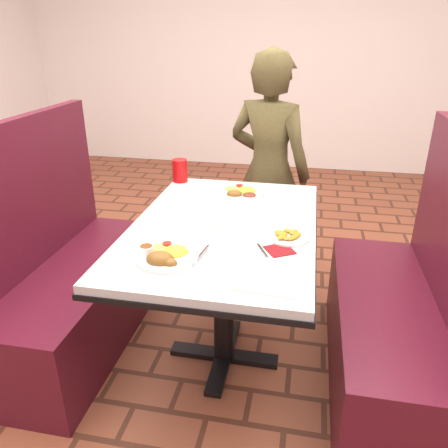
% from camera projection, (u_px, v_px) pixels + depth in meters
% --- Properties ---
extents(dining_table, '(0.81, 1.21, 0.75)m').
position_uv_depth(dining_table, '(224.00, 243.00, 1.97)').
color(dining_table, silver).
rests_on(dining_table, ground).
extents(booth_bench_left, '(0.47, 1.20, 1.17)m').
position_uv_depth(booth_bench_left, '(72.00, 286.00, 2.25)').
color(booth_bench_left, '#561323').
rests_on(booth_bench_left, ground).
extents(booth_bench_right, '(0.47, 1.20, 1.17)m').
position_uv_depth(booth_bench_right, '(398.00, 323.00, 1.96)').
color(booth_bench_right, '#561323').
rests_on(booth_bench_right, ground).
extents(diner_person, '(0.62, 0.51, 1.46)m').
position_uv_depth(diner_person, '(269.00, 172.00, 2.71)').
color(diner_person, brown).
rests_on(diner_person, ground).
extents(near_dinner_plate, '(0.24, 0.24, 0.07)m').
position_uv_depth(near_dinner_plate, '(165.00, 253.00, 1.63)').
color(near_dinner_plate, white).
rests_on(near_dinner_plate, dining_table).
extents(far_dinner_plate, '(0.24, 0.24, 0.06)m').
position_uv_depth(far_dinner_plate, '(241.00, 191.00, 2.27)').
color(far_dinner_plate, white).
rests_on(far_dinner_plate, dining_table).
extents(plantain_plate, '(0.17, 0.17, 0.03)m').
position_uv_depth(plantain_plate, '(288.00, 236.00, 1.79)').
color(plantain_plate, white).
rests_on(plantain_plate, dining_table).
extents(maroon_napkin, '(0.14, 0.14, 0.00)m').
position_uv_depth(maroon_napkin, '(280.00, 250.00, 1.70)').
color(maroon_napkin, maroon).
rests_on(maroon_napkin, dining_table).
extents(spoon_utensil, '(0.06, 0.11, 0.00)m').
position_uv_depth(spoon_utensil, '(262.00, 250.00, 1.69)').
color(spoon_utensil, silver).
rests_on(spoon_utensil, dining_table).
extents(red_tumbler, '(0.08, 0.08, 0.13)m').
position_uv_depth(red_tumbler, '(180.00, 170.00, 2.45)').
color(red_tumbler, red).
rests_on(red_tumbler, dining_table).
extents(paper_napkin, '(0.22, 0.17, 0.01)m').
position_uv_depth(paper_napkin, '(266.00, 281.00, 1.48)').
color(paper_napkin, white).
rests_on(paper_napkin, dining_table).
extents(knife_utensil, '(0.03, 0.17, 0.00)m').
position_uv_depth(knife_utensil, '(201.00, 254.00, 1.65)').
color(knife_utensil, silver).
rests_on(knife_utensil, dining_table).
extents(fork_utensil, '(0.03, 0.16, 0.00)m').
position_uv_depth(fork_utensil, '(178.00, 260.00, 1.61)').
color(fork_utensil, '#BCBCC0').
rests_on(fork_utensil, dining_table).
extents(lettuce_shreds, '(0.28, 0.32, 0.00)m').
position_uv_depth(lettuce_shreds, '(235.00, 219.00, 1.98)').
color(lettuce_shreds, '#A1CA50').
rests_on(lettuce_shreds, dining_table).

